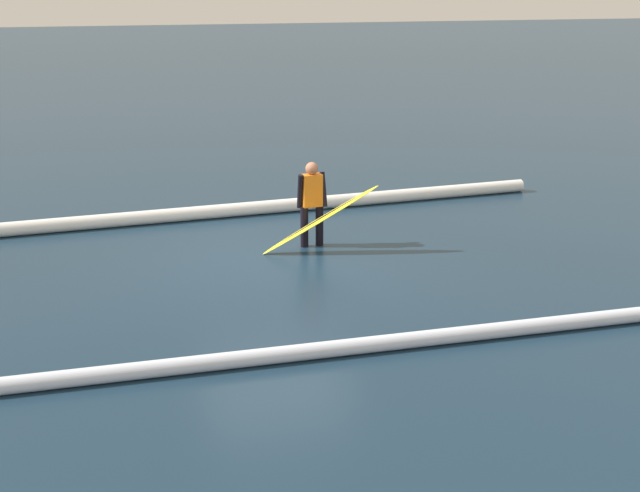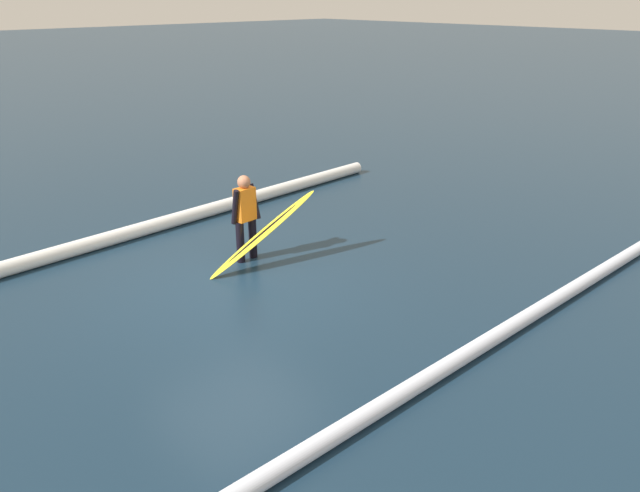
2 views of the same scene
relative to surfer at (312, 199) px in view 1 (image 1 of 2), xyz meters
name	(u,v)px [view 1 (image 1 of 2)]	position (x,y,z in m)	size (l,w,h in m)	color
ground_plane	(275,262)	(0.83, 0.69, -0.84)	(157.68, 157.68, 0.00)	#162D41
surfer	(312,199)	(0.00, 0.00, 0.00)	(0.52, 0.26, 1.50)	black
surfboard	(320,220)	(-0.02, 0.43, -0.26)	(2.02, 0.64, 1.22)	yellow
wave_crest_foreground	(170,215)	(2.23, -2.23, -0.71)	(0.27, 0.27, 15.55)	white
wave_crest_midground	(220,361)	(2.39, 4.43, -0.74)	(0.21, 0.21, 18.01)	white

